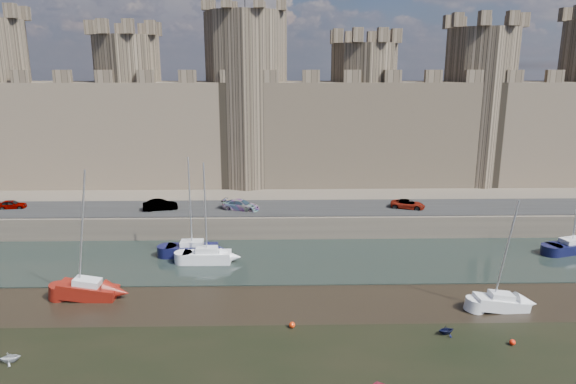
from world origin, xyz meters
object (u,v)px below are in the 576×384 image
object	(u,v)px
sailboat_2	(207,255)
sailboat_4	(88,290)
sailboat_5	(501,302)
car_1	(160,205)
car_0	(12,204)
car_3	(408,204)
sailboat_1	(192,249)
sailboat_3	(572,246)
car_2	(241,205)

from	to	relation	value
sailboat_2	sailboat_4	bearing A→B (deg)	-138.95
sailboat_5	car_1	bearing A→B (deg)	143.80
car_0	car_3	distance (m)	45.77
car_3	sailboat_2	xyz separation A→B (m)	(-21.89, -10.11, -2.25)
sailboat_1	sailboat_3	world-z (taller)	sailboat_1
sailboat_3	sailboat_4	size ratio (longest dim) A/B	0.84
sailboat_1	sailboat_2	distance (m)	2.53
car_1	sailboat_5	size ratio (longest dim) A/B	0.44
car_3	sailboat_3	size ratio (longest dim) A/B	0.43
car_2	car_3	size ratio (longest dim) A/B	1.10
car_1	sailboat_5	world-z (taller)	sailboat_5
car_1	sailboat_2	distance (m)	12.21
car_2	sailboat_4	bearing A→B (deg)	162.34
car_2	sailboat_2	bearing A→B (deg)	-179.51
car_3	sailboat_2	world-z (taller)	sailboat_2
sailboat_1	sailboat_3	bearing A→B (deg)	-0.45
sailboat_4	sailboat_5	distance (m)	33.10
car_3	sailboat_2	distance (m)	24.22
car_3	sailboat_3	world-z (taller)	sailboat_3
sailboat_2	sailboat_5	bearing A→B (deg)	-22.66
sailboat_1	sailboat_4	xyz separation A→B (m)	(-7.02, -9.39, -0.01)
sailboat_3	sailboat_5	distance (m)	17.67
car_2	sailboat_2	xyz separation A→B (m)	(-2.65, -9.90, -2.33)
car_0	car_1	bearing A→B (deg)	-100.23
sailboat_4	car_2	bearing A→B (deg)	58.52
car_2	sailboat_2	size ratio (longest dim) A/B	0.44
car_0	car_1	xyz separation A→B (m)	(17.31, -1.01, 0.11)
car_1	sailboat_3	distance (m)	44.21
sailboat_1	sailboat_4	distance (m)	11.72
car_0	car_3	size ratio (longest dim) A/B	0.81
sailboat_5	car_2	bearing A→B (deg)	134.14
car_3	sailboat_1	xyz separation A→B (m)	(-23.61, -8.26, -2.24)
car_1	car_3	size ratio (longest dim) A/B	1.00
car_2	sailboat_5	distance (m)	29.65
car_2	sailboat_1	bearing A→B (deg)	166.99
sailboat_1	sailboat_3	size ratio (longest dim) A/B	1.10
car_2	sailboat_2	world-z (taller)	sailboat_2
car_0	sailboat_3	world-z (taller)	sailboat_3
car_1	car_2	size ratio (longest dim) A/B	0.91
car_1	sailboat_2	bearing A→B (deg)	-160.73
car_2	sailboat_2	distance (m)	10.51
sailboat_2	sailboat_3	distance (m)	36.93
sailboat_1	sailboat_5	distance (m)	28.66
sailboat_2	sailboat_3	bearing A→B (deg)	3.53
car_3	sailboat_5	distance (m)	20.64
car_1	sailboat_5	distance (m)	36.97
sailboat_3	car_3	bearing A→B (deg)	134.99
car_3	sailboat_1	bearing A→B (deg)	127.77
car_2	car_3	xyz separation A→B (m)	(19.24, 0.21, -0.08)
sailboat_1	car_2	bearing A→B (deg)	60.67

